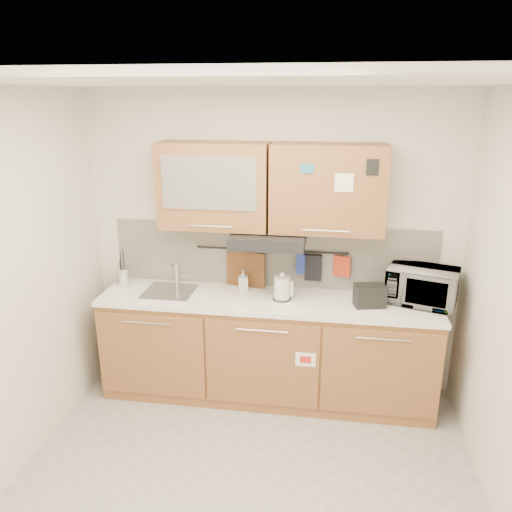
% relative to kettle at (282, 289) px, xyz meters
% --- Properties ---
extents(floor, '(3.20, 3.20, 0.00)m').
position_rel_kettle_xyz_m(floor, '(-0.13, -1.19, -1.01)').
color(floor, '#9E9993').
rests_on(floor, ground).
extents(ceiling, '(3.20, 3.20, 0.00)m').
position_rel_kettle_xyz_m(ceiling, '(-0.13, -1.19, 1.59)').
color(ceiling, white).
rests_on(ceiling, wall_back).
extents(wall_back, '(3.20, 0.00, 3.20)m').
position_rel_kettle_xyz_m(wall_back, '(-0.13, 0.31, 0.29)').
color(wall_back, silver).
rests_on(wall_back, ground).
extents(base_cabinet, '(2.80, 0.64, 0.88)m').
position_rel_kettle_xyz_m(base_cabinet, '(-0.13, 0.01, -0.61)').
color(base_cabinet, '#B0743E').
rests_on(base_cabinet, floor).
extents(countertop, '(2.82, 0.62, 0.04)m').
position_rel_kettle_xyz_m(countertop, '(-0.13, 0.00, -0.11)').
color(countertop, white).
rests_on(countertop, base_cabinet).
extents(backsplash, '(2.80, 0.02, 0.56)m').
position_rel_kettle_xyz_m(backsplash, '(-0.13, 0.30, 0.19)').
color(backsplash, silver).
rests_on(backsplash, countertop).
extents(upper_cabinets, '(1.82, 0.37, 0.70)m').
position_rel_kettle_xyz_m(upper_cabinets, '(-0.13, 0.14, 0.82)').
color(upper_cabinets, '#B0743E').
rests_on(upper_cabinets, wall_back).
extents(range_hood, '(0.60, 0.46, 0.10)m').
position_rel_kettle_xyz_m(range_hood, '(-0.13, 0.06, 0.41)').
color(range_hood, black).
rests_on(range_hood, upper_cabinets).
extents(sink, '(0.42, 0.40, 0.26)m').
position_rel_kettle_xyz_m(sink, '(-0.97, 0.02, -0.09)').
color(sink, silver).
rests_on(sink, countertop).
extents(utensil_rail, '(1.30, 0.02, 0.02)m').
position_rel_kettle_xyz_m(utensil_rail, '(-0.13, 0.26, 0.25)').
color(utensil_rail, black).
rests_on(utensil_rail, backsplash).
extents(utensil_crock, '(0.14, 0.14, 0.33)m').
position_rel_kettle_xyz_m(utensil_crock, '(-1.43, 0.11, -0.01)').
color(utensil_crock, silver).
rests_on(utensil_crock, countertop).
extents(kettle, '(0.17, 0.16, 0.24)m').
position_rel_kettle_xyz_m(kettle, '(0.00, 0.00, 0.00)').
color(kettle, silver).
rests_on(kettle, countertop).
extents(toaster, '(0.26, 0.19, 0.18)m').
position_rel_kettle_xyz_m(toaster, '(0.71, -0.03, -0.00)').
color(toaster, black).
rests_on(toaster, countertop).
extents(microwave, '(0.62, 0.51, 0.30)m').
position_rel_kettle_xyz_m(microwave, '(1.12, 0.10, 0.06)').
color(microwave, '#999999').
rests_on(microwave, countertop).
extents(soap_bottle, '(0.10, 0.10, 0.18)m').
position_rel_kettle_xyz_m(soap_bottle, '(-0.36, 0.17, -0.00)').
color(soap_bottle, '#999999').
rests_on(soap_bottle, countertop).
extents(cutting_board, '(0.35, 0.10, 0.43)m').
position_rel_kettle_xyz_m(cutting_board, '(-0.35, 0.25, 0.01)').
color(cutting_board, brown).
rests_on(cutting_board, utensil_rail).
extents(oven_mitt, '(0.11, 0.03, 0.18)m').
position_rel_kettle_xyz_m(oven_mitt, '(0.15, 0.25, 0.14)').
color(oven_mitt, navy).
rests_on(oven_mitt, utensil_rail).
extents(dark_pouch, '(0.15, 0.04, 0.23)m').
position_rel_kettle_xyz_m(dark_pouch, '(0.24, 0.25, 0.11)').
color(dark_pouch, black).
rests_on(dark_pouch, utensil_rail).
extents(pot_holder, '(0.14, 0.07, 0.18)m').
position_rel_kettle_xyz_m(pot_holder, '(0.48, 0.25, 0.14)').
color(pot_holder, '#A93016').
rests_on(pot_holder, utensil_rail).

